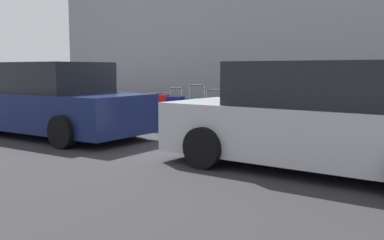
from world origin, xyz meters
name	(u,v)px	position (x,y,z in m)	size (l,w,h in m)	color
ground_plane	(175,135)	(0.00, 0.00, 0.00)	(40.00, 40.00, 0.00)	#28282B
sidewalk_curb	(229,121)	(0.00, -2.50, 0.07)	(18.00, 5.00, 0.14)	#9E9B93
suitcase_navy_0	(324,120)	(-3.27, -0.52, 0.50)	(0.40, 0.22, 0.78)	navy
suitcase_red_1	(299,119)	(-2.77, -0.49, 0.51)	(0.47, 0.22, 1.01)	red
suitcase_olive_2	(275,121)	(-2.27, -0.48, 0.42)	(0.41, 0.19, 0.80)	#59601E
suitcase_silver_3	(256,117)	(-1.80, -0.53, 0.48)	(0.39, 0.22, 0.92)	#9EA0A8
suitcase_maroon_4	(237,114)	(-1.32, -0.54, 0.52)	(0.44, 0.23, 0.82)	maroon
suitcase_black_5	(215,115)	(-0.79, -0.45, 0.47)	(0.50, 0.27, 0.92)	black
suitcase_teal_6	(197,113)	(-0.22, -0.56, 0.48)	(0.50, 0.22, 1.01)	#0F606B
suitcase_navy_7	(176,111)	(0.28, -0.42, 0.50)	(0.39, 0.29, 0.93)	navy
suitcase_red_8	(162,110)	(0.75, -0.46, 0.51)	(0.41, 0.21, 0.80)	red
fire_hydrant	(136,107)	(1.62, -0.49, 0.52)	(0.39, 0.21, 0.74)	#99999E
bollard_post	(114,107)	(2.25, -0.34, 0.52)	(0.15, 0.15, 0.76)	brown
parking_meter	(384,98)	(-4.32, -0.74, 0.97)	(0.12, 0.09, 1.27)	slate
parked_car_silver_0	(320,120)	(-3.95, 1.72, 0.76)	(4.82, 2.09, 1.62)	#B2B5BA
parked_car_navy_1	(51,102)	(2.19, 1.72, 0.77)	(4.73, 2.08, 1.66)	#141E4C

